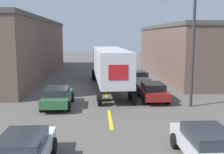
{
  "coord_description": "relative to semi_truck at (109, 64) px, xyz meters",
  "views": [
    {
      "loc": [
        -0.79,
        -7.14,
        4.96
      ],
      "look_at": [
        0.32,
        12.86,
        1.98
      ],
      "focal_mm": 45.0,
      "sensor_mm": 36.0,
      "label": 1
    }
  ],
  "objects": [
    {
      "name": "warehouse_right",
      "position": [
        12.68,
        8.49,
        0.79
      ],
      "size": [
        13.0,
        23.36,
        6.2
      ],
      "color": "brown",
      "rests_on": "ground_plane"
    },
    {
      "name": "road_centerline",
      "position": [
        -0.34,
        -9.79,
        -2.31
      ],
      "size": [
        0.2,
        19.86,
        0.01
      ],
      "color": "yellow",
      "rests_on": "ground_plane"
    },
    {
      "name": "semi_truck",
      "position": [
        0.0,
        0.0,
        0.0
      ],
      "size": [
        3.39,
        14.68,
        3.78
      ],
      "rotation": [
        0.0,
        0.0,
        0.05
      ],
      "color": "black",
      "rests_on": "ground_plane"
    },
    {
      "name": "parked_car_right_mid",
      "position": [
        3.19,
        -5.06,
        -1.58
      ],
      "size": [
        2.0,
        4.39,
        1.36
      ],
      "color": "maroon",
      "rests_on": "ground_plane"
    },
    {
      "name": "parked_car_right_far",
      "position": [
        3.19,
        2.23,
        -1.58
      ],
      "size": [
        2.0,
        4.39,
        1.36
      ],
      "color": "silver",
      "rests_on": "ground_plane"
    },
    {
      "name": "parked_car_left_near",
      "position": [
        -3.87,
        -16.0,
        -1.58
      ],
      "size": [
        2.0,
        4.39,
        1.36
      ],
      "color": "silver",
      "rests_on": "ground_plane"
    },
    {
      "name": "warehouse_left",
      "position": [
        -12.85,
        9.09,
        1.16
      ],
      "size": [
        11.97,
        29.03,
        6.94
      ],
      "color": "brown",
      "rests_on": "ground_plane"
    },
    {
      "name": "parked_car_left_far",
      "position": [
        -3.87,
        -6.67,
        -1.58
      ],
      "size": [
        2.0,
        4.39,
        1.36
      ],
      "color": "#2D5B38",
      "rests_on": "ground_plane"
    },
    {
      "name": "parked_car_right_near",
      "position": [
        3.19,
        -15.75,
        -1.58
      ],
      "size": [
        2.0,
        4.39,
        1.36
      ],
      "color": "#B2B2B7",
      "rests_on": "ground_plane"
    },
    {
      "name": "street_lamp",
      "position": [
        5.2,
        -7.11,
        2.12
      ],
      "size": [
        2.39,
        0.32,
        7.62
      ],
      "color": "#2D2D30",
      "rests_on": "ground_plane"
    }
  ]
}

